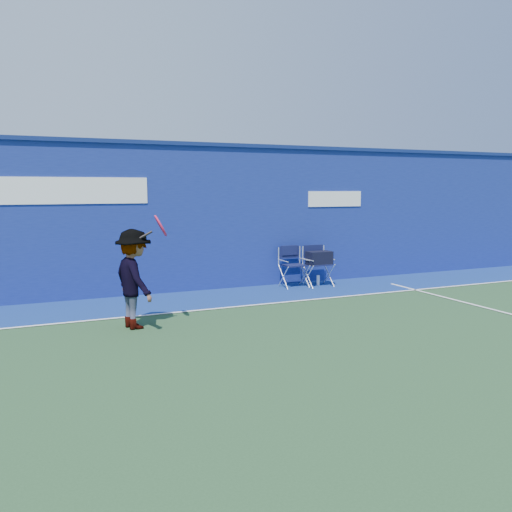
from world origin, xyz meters
name	(u,v)px	position (x,y,z in m)	size (l,w,h in m)	color
ground	(299,362)	(0.00, 0.00, 0.00)	(80.00, 80.00, 0.00)	#244425
stadium_wall	(181,217)	(0.00, 5.20, 1.55)	(24.00, 0.50, 3.08)	navy
out_of_bounds_strip	(198,300)	(0.00, 4.10, 0.00)	(24.00, 1.80, 0.01)	navy
court_lines	(278,348)	(0.00, 0.60, 0.01)	(24.00, 12.00, 0.01)	white
directors_chair_left	(294,274)	(2.34, 4.61, 0.29)	(0.53, 0.49, 0.89)	silver
directors_chair_right	(318,269)	(2.87, 4.46, 0.37)	(0.53, 0.48, 0.89)	silver
water_bottle	(318,280)	(2.90, 4.52, 0.12)	(0.07, 0.07, 0.23)	white
tennis_player	(134,279)	(-1.53, 2.49, 0.77)	(0.91, 1.08, 1.75)	#EA4738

